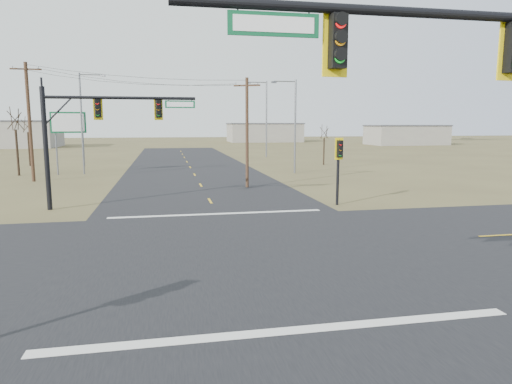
# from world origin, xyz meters

# --- Properties ---
(ground) EXTENTS (320.00, 320.00, 0.00)m
(ground) POSITION_xyz_m (0.00, 0.00, 0.00)
(ground) COLOR brown
(ground) RESTS_ON ground
(road_ew) EXTENTS (160.00, 14.00, 0.02)m
(road_ew) POSITION_xyz_m (0.00, 0.00, 0.01)
(road_ew) COLOR black
(road_ew) RESTS_ON ground
(road_ns) EXTENTS (14.00, 160.00, 0.02)m
(road_ns) POSITION_xyz_m (0.00, 0.00, 0.01)
(road_ns) COLOR black
(road_ns) RESTS_ON ground
(stop_bar_near) EXTENTS (12.00, 0.40, 0.01)m
(stop_bar_near) POSITION_xyz_m (0.00, -7.50, 0.03)
(stop_bar_near) COLOR silver
(stop_bar_near) RESTS_ON road_ns
(stop_bar_far) EXTENTS (12.00, 0.40, 0.01)m
(stop_bar_far) POSITION_xyz_m (0.00, 7.50, 0.03)
(stop_bar_far) COLOR silver
(stop_bar_far) RESTS_ON road_ns
(mast_arm_far) EXTENTS (8.87, 0.60, 7.18)m
(mast_arm_far) POSITION_xyz_m (-6.69, 10.86, 5.18)
(mast_arm_far) COLOR black
(mast_arm_far) RESTS_ON ground
(pedestal_signal_ne) EXTENTS (0.61, 0.53, 4.24)m
(pedestal_signal_ne) POSITION_xyz_m (7.74, 8.94, 3.11)
(pedestal_signal_ne) COLOR black
(pedestal_signal_ne) RESTS_ON ground
(utility_pole_near) EXTENTS (1.97, 0.97, 8.62)m
(utility_pole_near) POSITION_xyz_m (3.58, 18.02, 4.51)
(utility_pole_near) COLOR #472C1E
(utility_pole_near) RESTS_ON ground
(utility_pole_far) EXTENTS (2.52, 0.30, 10.30)m
(utility_pole_far) POSITION_xyz_m (-14.34, 25.54, 5.33)
(utility_pole_far) COLOR #472C1E
(utility_pole_far) RESTS_ON ground
(highway_sign) EXTENTS (3.29, 0.62, 6.24)m
(highway_sign) POSITION_xyz_m (-12.18, 30.81, 4.40)
(highway_sign) COLOR slate
(highway_sign) RESTS_ON ground
(streetlight_a) EXTENTS (2.65, 0.39, 9.48)m
(streetlight_a) POSITION_xyz_m (10.09, 27.66, 5.32)
(streetlight_a) COLOR slate
(streetlight_a) RESTS_ON ground
(streetlight_b) EXTENTS (3.19, 0.33, 11.45)m
(streetlight_b) POSITION_xyz_m (12.25, 51.07, 6.43)
(streetlight_b) COLOR slate
(streetlight_b) RESTS_ON ground
(streetlight_c) EXTENTS (3.11, 0.45, 11.09)m
(streetlight_c) POSITION_xyz_m (-12.38, 41.18, 6.23)
(streetlight_c) COLOR slate
(streetlight_c) RESTS_ON ground
(bare_tree_a) EXTENTS (3.84, 3.84, 7.07)m
(bare_tree_a) POSITION_xyz_m (-17.06, 30.79, 5.60)
(bare_tree_a) COLOR black
(bare_tree_a) RESTS_ON ground
(bare_tree_b) EXTENTS (2.52, 2.52, 6.26)m
(bare_tree_b) POSITION_xyz_m (-18.95, 41.73, 5.01)
(bare_tree_b) COLOR black
(bare_tree_b) RESTS_ON ground
(bare_tree_c) EXTENTS (2.90, 2.90, 5.27)m
(bare_tree_c) POSITION_xyz_m (16.49, 36.16, 4.13)
(bare_tree_c) COLOR black
(bare_tree_c) RESTS_ON ground
(warehouse_mid) EXTENTS (20.00, 12.00, 5.00)m
(warehouse_mid) POSITION_xyz_m (25.00, 110.00, 2.50)
(warehouse_mid) COLOR gray
(warehouse_mid) RESTS_ON ground
(warehouse_right) EXTENTS (18.00, 10.00, 4.50)m
(warehouse_right) POSITION_xyz_m (55.00, 85.00, 2.25)
(warehouse_right) COLOR gray
(warehouse_right) RESTS_ON ground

